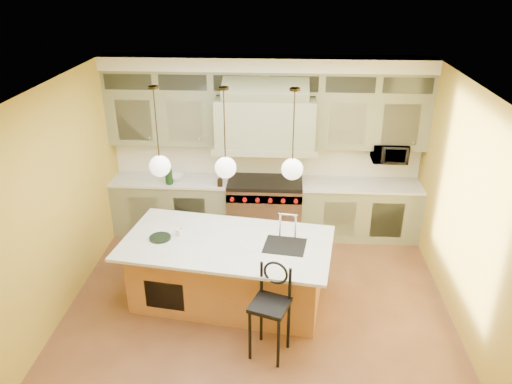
# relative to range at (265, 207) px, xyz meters

# --- Properties ---
(floor) EXTENTS (5.00, 5.00, 0.00)m
(floor) POSITION_rel_range_xyz_m (0.00, -2.14, -0.49)
(floor) COLOR #55331D
(floor) RESTS_ON ground
(ceiling) EXTENTS (5.00, 5.00, 0.00)m
(ceiling) POSITION_rel_range_xyz_m (0.00, -2.14, 2.41)
(ceiling) COLOR white
(ceiling) RESTS_ON wall_back
(wall_back) EXTENTS (5.00, 0.00, 5.00)m
(wall_back) POSITION_rel_range_xyz_m (0.00, 0.36, 0.96)
(wall_back) COLOR gold
(wall_back) RESTS_ON ground
(wall_front) EXTENTS (5.00, 0.00, 5.00)m
(wall_front) POSITION_rel_range_xyz_m (0.00, -4.64, 0.96)
(wall_front) COLOR gold
(wall_front) RESTS_ON ground
(wall_left) EXTENTS (0.00, 5.00, 5.00)m
(wall_left) POSITION_rel_range_xyz_m (-2.50, -2.14, 0.96)
(wall_left) COLOR gold
(wall_left) RESTS_ON ground
(wall_right) EXTENTS (0.00, 5.00, 5.00)m
(wall_right) POSITION_rel_range_xyz_m (2.50, -2.14, 0.96)
(wall_right) COLOR gold
(wall_right) RESTS_ON ground
(back_cabinetry) EXTENTS (5.00, 0.77, 2.90)m
(back_cabinetry) POSITION_rel_range_xyz_m (0.00, 0.09, 0.94)
(back_cabinetry) COLOR gray
(back_cabinetry) RESTS_ON floor
(range) EXTENTS (1.20, 0.74, 0.96)m
(range) POSITION_rel_range_xyz_m (0.00, 0.00, 0.00)
(range) COLOR silver
(range) RESTS_ON floor
(kitchen_island) EXTENTS (2.83, 1.76, 1.35)m
(kitchen_island) POSITION_rel_range_xyz_m (-0.39, -1.85, -0.02)
(kitchen_island) COLOR #A66E3B
(kitchen_island) RESTS_ON floor
(counter_stool) EXTENTS (0.51, 0.51, 1.15)m
(counter_stool) POSITION_rel_range_xyz_m (0.19, -2.82, 0.17)
(counter_stool) COLOR black
(counter_stool) RESTS_ON floor
(microwave) EXTENTS (0.54, 0.37, 0.30)m
(microwave) POSITION_rel_range_xyz_m (1.95, 0.11, 0.96)
(microwave) COLOR black
(microwave) RESTS_ON back_cabinetry
(oil_bottle_a) EXTENTS (0.13, 0.13, 0.34)m
(oil_bottle_a) POSITION_rel_range_xyz_m (-1.52, -0.18, 0.62)
(oil_bottle_a) COLOR black
(oil_bottle_a) RESTS_ON back_cabinetry
(oil_bottle_b) EXTENTS (0.08, 0.08, 0.18)m
(oil_bottle_b) POSITION_rel_range_xyz_m (-0.70, -0.22, 0.54)
(oil_bottle_b) COLOR black
(oil_bottle_b) RESTS_ON back_cabinetry
(fruit_bowl) EXTENTS (0.29, 0.29, 0.07)m
(fruit_bowl) POSITION_rel_range_xyz_m (-1.46, 0.01, 0.49)
(fruit_bowl) COLOR white
(fruit_bowl) RESTS_ON back_cabinetry
(cup) EXTENTS (0.11, 0.11, 0.09)m
(cup) POSITION_rel_range_xyz_m (-1.04, -1.76, 0.48)
(cup) COLOR white
(cup) RESTS_ON kitchen_island
(pendant_left) EXTENTS (0.26, 0.26, 1.11)m
(pendant_left) POSITION_rel_range_xyz_m (-1.20, -1.85, 1.46)
(pendant_left) COLOR #2D2319
(pendant_left) RESTS_ON ceiling
(pendant_center) EXTENTS (0.26, 0.26, 1.11)m
(pendant_center) POSITION_rel_range_xyz_m (-0.40, -1.85, 1.46)
(pendant_center) COLOR #2D2319
(pendant_center) RESTS_ON ceiling
(pendant_right) EXTENTS (0.26, 0.26, 1.11)m
(pendant_right) POSITION_rel_range_xyz_m (0.40, -1.85, 1.46)
(pendant_right) COLOR #2D2319
(pendant_right) RESTS_ON ceiling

